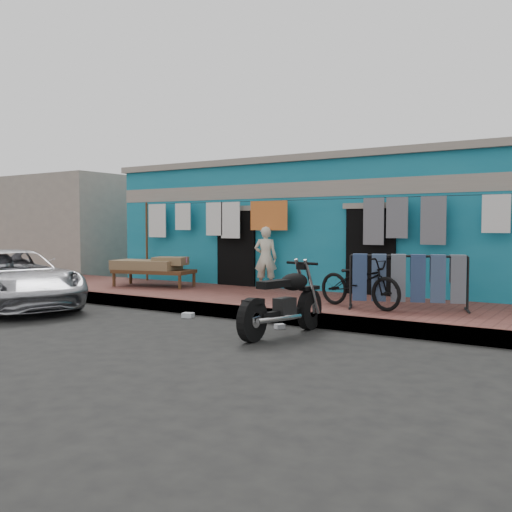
{
  "coord_description": "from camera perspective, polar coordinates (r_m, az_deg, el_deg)",
  "views": [
    {
      "loc": [
        5.89,
        -7.0,
        1.71
      ],
      "look_at": [
        0.0,
        2.0,
        1.15
      ],
      "focal_mm": 40.0,
      "sensor_mm": 36.0,
      "label": 1
    }
  ],
  "objects": [
    {
      "name": "litter_a",
      "position": [
        10.82,
        -6.81,
        -5.9
      ],
      "size": [
        0.23,
        0.2,
        0.09
      ],
      "primitive_type": "cube",
      "rotation": [
        0.0,
        0.0,
        0.23
      ],
      "color": "silver",
      "rests_on": "ground"
    },
    {
      "name": "ground",
      "position": [
        9.31,
        -6.82,
        -7.63
      ],
      "size": [
        80.0,
        80.0,
        0.0
      ],
      "primitive_type": "plane",
      "color": "black",
      "rests_on": "ground"
    },
    {
      "name": "jeans_rack",
      "position": [
        10.33,
        14.94,
        -2.44
      ],
      "size": [
        2.36,
        1.76,
        1.0
      ],
      "primitive_type": null,
      "rotation": [
        0.0,
        0.0,
        0.35
      ],
      "color": "black",
      "rests_on": "sidewalk"
    },
    {
      "name": "neighbor_left",
      "position": [
        21.94,
        -17.17,
        2.83
      ],
      "size": [
        6.0,
        5.0,
        3.4
      ],
      "primitive_type": "cube",
      "color": "#9E9384",
      "rests_on": "ground"
    },
    {
      "name": "sidewalk",
      "position": [
        11.71,
        2.69,
        -4.8
      ],
      "size": [
        28.0,
        3.0,
        0.25
      ],
      "primitive_type": "cube",
      "color": "brown",
      "rests_on": "ground"
    },
    {
      "name": "charpoy",
      "position": [
        14.1,
        -10.17,
        -1.61
      ],
      "size": [
        2.45,
        1.83,
        0.69
      ],
      "primitive_type": null,
      "rotation": [
        0.0,
        0.0,
        0.22
      ],
      "color": "brown",
      "rests_on": "sidewalk"
    },
    {
      "name": "clothesline",
      "position": [
        12.96,
        3.47,
        3.39
      ],
      "size": [
        10.06,
        0.06,
        2.1
      ],
      "color": "brown",
      "rests_on": "sidewalk"
    },
    {
      "name": "litter_b",
      "position": [
        9.6,
        2.39,
        -7.04
      ],
      "size": [
        0.18,
        0.2,
        0.08
      ],
      "primitive_type": "cube",
      "rotation": [
        0.0,
        0.0,
        1.05
      ],
      "color": "silver",
      "rests_on": "ground"
    },
    {
      "name": "curb",
      "position": [
        10.5,
        -1.35,
        -5.7
      ],
      "size": [
        28.0,
        0.1,
        0.25
      ],
      "primitive_type": "cube",
      "color": "gray",
      "rests_on": "ground"
    },
    {
      "name": "bicycle",
      "position": [
        10.39,
        10.32,
        -2.01
      ],
      "size": [
        1.85,
        1.04,
        1.13
      ],
      "primitive_type": "imported",
      "rotation": [
        0.0,
        0.0,
        1.31
      ],
      "color": "black",
      "rests_on": "sidewalk"
    },
    {
      "name": "motorcycle",
      "position": [
        8.95,
        2.67,
        -4.37
      ],
      "size": [
        1.18,
        1.95,
        1.13
      ],
      "primitive_type": null,
      "rotation": [
        0.0,
        0.0,
        -0.16
      ],
      "color": "black",
      "rests_on": "ground"
    },
    {
      "name": "litter_c",
      "position": [
        9.51,
        -0.26,
        -7.17
      ],
      "size": [
        0.17,
        0.2,
        0.07
      ],
      "primitive_type": "cube",
      "rotation": [
        0.0,
        0.0,
        1.33
      ],
      "color": "silver",
      "rests_on": "ground"
    },
    {
      "name": "car",
      "position": [
        12.99,
        -23.39,
        -2.03
      ],
      "size": [
        4.87,
        3.25,
        1.26
      ],
      "primitive_type": "imported",
      "rotation": [
        0.0,
        0.0,
        1.27
      ],
      "color": "#B4B4B9",
      "rests_on": "ground"
    },
    {
      "name": "seated_person",
      "position": [
        13.26,
        0.97,
        -0.18
      ],
      "size": [
        0.62,
        0.53,
        1.46
      ],
      "primitive_type": "imported",
      "rotation": [
        0.0,
        0.0,
        3.57
      ],
      "color": "beige",
      "rests_on": "sidewalk"
    },
    {
      "name": "building",
      "position": [
        15.18,
        10.37,
        2.84
      ],
      "size": [
        12.2,
        5.2,
        3.36
      ],
      "color": "#14708C",
      "rests_on": "ground"
    }
  ]
}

